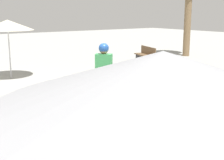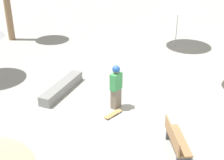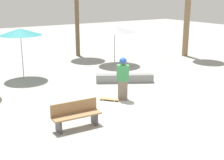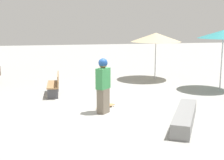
{
  "view_description": "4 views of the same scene",
  "coord_description": "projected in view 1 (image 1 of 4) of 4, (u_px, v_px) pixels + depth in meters",
  "views": [
    {
      "loc": [
        7.55,
        -5.36,
        2.6
      ],
      "look_at": [
        0.51,
        -0.27,
        0.69
      ],
      "focal_mm": 50.0,
      "sensor_mm": 36.0,
      "label": 1
    },
    {
      "loc": [
        1.9,
        9.69,
        6.18
      ],
      "look_at": [
        0.47,
        -0.89,
        0.97
      ],
      "focal_mm": 50.0,
      "sensor_mm": 36.0,
      "label": 2
    },
    {
      "loc": [
        -9.45,
        6.5,
        4.19
      ],
      "look_at": [
        0.77,
        -0.19,
        0.77
      ],
      "focal_mm": 50.0,
      "sensor_mm": 36.0,
      "label": 3
    },
    {
      "loc": [
        -1.35,
        -9.83,
        2.84
      ],
      "look_at": [
        0.76,
        -0.01,
        0.97
      ],
      "focal_mm": 50.0,
      "sensor_mm": 36.0,
      "label": 4
    }
  ],
  "objects": [
    {
      "name": "bench_near",
      "position": [
        145.0,
        71.0,
        11.68
      ],
      "size": [
        0.52,
        1.62,
        0.85
      ],
      "rotation": [
        0.0,
        0.0,
        1.52
      ],
      "color": "#47474C",
      "rests_on": "ground_plane"
    },
    {
      "name": "skater_main",
      "position": [
        104.0,
        71.0,
        8.83
      ],
      "size": [
        0.51,
        0.51,
        1.74
      ],
      "rotation": [
        0.0,
        0.0,
        0.8
      ],
      "color": "#726656",
      "rests_on": "ground_plane"
    },
    {
      "name": "skateboard",
      "position": [
        122.0,
        100.0,
        9.19
      ],
      "size": [
        0.74,
        0.66,
        0.07
      ],
      "rotation": [
        0.0,
        0.0,
        0.69
      ],
      "color": "#B7844C",
      "rests_on": "ground_plane"
    },
    {
      "name": "shade_umbrella_grey",
      "position": [
        162.0,
        78.0,
        2.2
      ],
      "size": [
        2.47,
        2.47,
        2.33
      ],
      "color": "#B7B7BC",
      "rests_on": "ground_plane"
    },
    {
      "name": "shade_umbrella_cream",
      "position": [
        8.0,
        25.0,
        12.05
      ],
      "size": [
        1.99,
        1.99,
        2.29
      ],
      "color": "#B7B7BC",
      "rests_on": "ground_plane"
    },
    {
      "name": "ground_plane",
      "position": [
        109.0,
        98.0,
        9.6
      ],
      "size": [
        60.0,
        60.0,
        0.0
      ],
      "primitive_type": "plane",
      "color": "#9E9E99"
    },
    {
      "name": "bench_far",
      "position": [
        146.0,
        55.0,
        15.87
      ],
      "size": [
        1.66,
        0.86,
        0.85
      ],
      "rotation": [
        0.0,
        0.0,
        2.87
      ],
      "color": "#47474C",
      "rests_on": "ground_plane"
    },
    {
      "name": "concrete_ledge",
      "position": [
        98.0,
        130.0,
        6.48
      ],
      "size": [
        1.8,
        2.64,
        0.4
      ],
      "rotation": [
        0.0,
        0.0,
        1.05
      ],
      "color": "gray",
      "rests_on": "ground_plane"
    }
  ]
}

